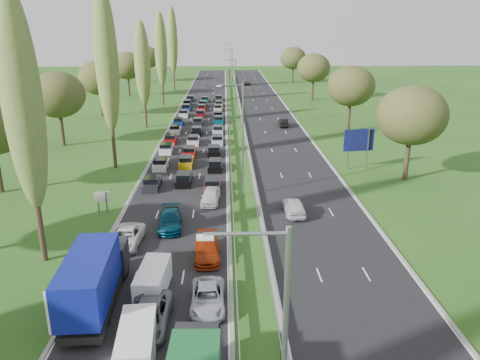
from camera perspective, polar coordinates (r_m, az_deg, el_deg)
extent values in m
plane|color=#234C17|center=(86.02, -0.59, 6.65)|extent=(260.00, 260.00, 0.00)
cube|color=black|center=(88.59, -5.02, 6.93)|extent=(10.50, 215.00, 0.04)
cube|color=black|center=(88.86, 3.77, 6.99)|extent=(10.50, 215.00, 0.04)
cube|color=gray|center=(88.34, -1.38, 7.33)|extent=(0.06, 215.00, 0.32)
cube|color=gray|center=(88.39, 0.13, 7.34)|extent=(0.06, 215.00, 0.32)
cylinder|color=gray|center=(48.61, 0.35, 4.72)|extent=(0.18, 0.18, 12.00)
cylinder|color=gray|center=(83.02, -0.57, 10.43)|extent=(0.18, 0.18, 12.00)
cylinder|color=gray|center=(117.78, -0.96, 12.78)|extent=(0.18, 0.18, 12.00)
cylinder|color=gray|center=(152.65, -1.17, 14.06)|extent=(0.18, 0.18, 12.00)
cylinder|color=#2D2116|center=(38.69, -23.28, -4.22)|extent=(0.44, 0.44, 7.20)
ellipsoid|color=#547331|center=(36.47, -25.03, 8.68)|extent=(2.80, 2.80, 16.00)
cylinder|color=#2D2116|center=(61.42, -15.20, 5.02)|extent=(0.44, 0.44, 7.92)
ellipsoid|color=#547331|center=(60.04, -15.99, 14.03)|extent=(2.80, 2.80, 17.60)
cylinder|color=#2D2116|center=(85.60, -11.47, 8.44)|extent=(0.44, 0.44, 6.48)
ellipsoid|color=#547331|center=(84.65, -11.81, 13.72)|extent=(2.80, 2.80, 14.40)
cylinder|color=#2D2116|center=(110.01, -9.39, 10.89)|extent=(0.44, 0.44, 7.20)
ellipsoid|color=#547331|center=(109.25, -9.64, 15.47)|extent=(2.80, 2.80, 16.00)
cylinder|color=#2D2116|center=(134.64, -8.05, 12.44)|extent=(0.44, 0.44, 7.92)
ellipsoid|color=#547331|center=(134.02, -8.24, 16.56)|extent=(2.80, 2.80, 17.60)
cylinder|color=#2D2116|center=(75.93, -20.87, 5.73)|extent=(0.56, 0.56, 4.84)
ellipsoid|color=#38471E|center=(75.07, -21.33, 9.66)|extent=(8.00, 8.00, 6.80)
cylinder|color=#2D2116|center=(98.55, -16.51, 8.84)|extent=(0.56, 0.56, 4.84)
ellipsoid|color=#38471E|center=(97.88, -16.80, 11.89)|extent=(8.00, 8.00, 6.80)
cylinder|color=#2D2116|center=(125.58, -13.40, 11.01)|extent=(0.56, 0.56, 4.84)
ellipsoid|color=#38471E|center=(125.06, -13.58, 13.40)|extent=(8.00, 8.00, 6.80)
cylinder|color=#2D2116|center=(156.90, -11.13, 12.54)|extent=(0.56, 0.56, 4.84)
ellipsoid|color=#38471E|center=(156.48, -11.26, 14.46)|extent=(8.00, 8.00, 6.80)
cylinder|color=#2D2116|center=(58.36, 19.67, 2.33)|extent=(0.56, 0.56, 4.84)
ellipsoid|color=#38471E|center=(57.22, 20.24, 7.41)|extent=(8.00, 8.00, 6.80)
cylinder|color=#2D2116|center=(83.39, 13.13, 7.50)|extent=(0.56, 0.56, 4.84)
ellipsoid|color=#38471E|center=(82.60, 13.39, 11.09)|extent=(8.00, 8.00, 6.80)
cylinder|color=#2D2116|center=(117.14, 8.83, 10.78)|extent=(0.56, 0.56, 4.84)
ellipsoid|color=#38471E|center=(116.58, 8.96, 13.35)|extent=(8.00, 8.00, 6.80)
cylinder|color=#2D2116|center=(151.47, 6.43, 12.56)|extent=(0.56, 0.56, 4.84)
ellipsoid|color=#38471E|center=(151.03, 6.50, 14.55)|extent=(8.00, 8.00, 6.80)
cube|color=black|center=(53.53, -10.64, -0.51)|extent=(1.75, 4.00, 0.80)
cube|color=silver|center=(60.76, -9.60, 1.83)|extent=(1.75, 4.00, 0.80)
cube|color=silver|center=(68.36, -8.93, 3.72)|extent=(1.75, 4.00, 0.80)
cube|color=#A50C0A|center=(73.89, -8.42, 4.85)|extent=(1.75, 4.00, 0.80)
cube|color=silver|center=(80.77, -7.89, 6.03)|extent=(1.75, 4.00, 0.80)
cube|color=navy|center=(87.30, -7.50, 6.97)|extent=(1.75, 4.00, 0.80)
cube|color=silver|center=(95.38, -6.84, 7.96)|extent=(1.75, 4.00, 0.80)
cube|color=navy|center=(102.37, -6.54, 8.68)|extent=(1.75, 4.00, 0.80)
cube|color=black|center=(108.34, -6.44, 9.22)|extent=(1.75, 4.00, 0.80)
cube|color=black|center=(115.09, -6.06, 9.76)|extent=(1.75, 4.00, 0.80)
cube|color=black|center=(54.41, -6.86, -0.01)|extent=(1.75, 4.00, 0.80)
cube|color=#BF990C|center=(61.29, -6.55, 2.11)|extent=(1.75, 4.00, 0.80)
cube|color=#A50C0A|center=(66.00, -6.18, 3.31)|extent=(1.75, 4.00, 0.80)
cube|color=silver|center=(72.69, -5.70, 4.73)|extent=(1.75, 4.00, 0.80)
cube|color=black|center=(79.09, -5.27, 5.86)|extent=(1.75, 4.00, 0.80)
cube|color=black|center=(86.87, -5.16, 6.99)|extent=(1.75, 4.00, 0.80)
cube|color=#590F14|center=(94.88, -4.84, 7.97)|extent=(1.75, 4.00, 0.80)
cube|color=#A50C0A|center=(101.62, -4.69, 8.67)|extent=(1.75, 4.00, 0.80)
cube|color=black|center=(106.72, -4.54, 9.13)|extent=(1.75, 4.00, 0.80)
cube|color=#053F4C|center=(113.29, -4.29, 9.68)|extent=(1.75, 4.00, 0.80)
cube|color=#590F14|center=(52.20, -3.40, -0.71)|extent=(1.75, 4.00, 0.80)
cube|color=black|center=(59.50, -3.06, 1.71)|extent=(1.75, 4.00, 0.80)
cube|color=black|center=(66.26, -3.19, 3.45)|extent=(1.75, 4.00, 0.80)
cube|color=#B2B7BC|center=(72.63, -2.78, 4.79)|extent=(1.75, 4.00, 0.80)
cube|color=#B2B7BC|center=(79.65, -2.72, 6.01)|extent=(1.75, 4.00, 0.80)
cube|color=#053F4C|center=(88.33, -2.62, 7.24)|extent=(1.75, 4.00, 0.80)
cube|color=black|center=(92.96, -2.68, 7.80)|extent=(1.75, 4.00, 0.80)
cube|color=#B2B7BC|center=(101.14, -2.70, 8.66)|extent=(1.75, 4.00, 0.80)
cube|color=#BF990C|center=(106.69, -2.59, 9.17)|extent=(1.75, 4.00, 0.80)
cube|color=black|center=(114.84, -2.62, 9.83)|extent=(1.75, 4.00, 0.80)
imported|color=white|center=(40.22, -13.71, -6.79)|extent=(2.71, 5.30, 1.43)
imported|color=slate|center=(29.96, -11.06, -15.93)|extent=(2.62, 5.42, 1.49)
imported|color=#043146|center=(42.78, -8.51, -4.86)|extent=(2.37, 5.15, 1.46)
imported|color=#A8ABB2|center=(31.31, -3.96, -14.11)|extent=(2.31, 4.85, 1.33)
imported|color=#922609|center=(37.21, -4.02, -8.43)|extent=(2.16, 4.96, 1.42)
imported|color=silver|center=(48.18, -3.60, -1.95)|extent=(2.15, 4.56, 1.51)
imported|color=silver|center=(45.60, 6.59, -3.19)|extent=(1.96, 4.68, 1.58)
imported|color=black|center=(85.47, 5.30, 7.00)|extent=(1.61, 4.35, 1.42)
imported|color=gray|center=(147.12, 0.81, 11.82)|extent=(2.42, 4.86, 1.32)
cube|color=black|center=(32.79, -17.08, -13.27)|extent=(2.55, 9.55, 0.50)
cube|color=navy|center=(30.87, -17.96, -11.35)|extent=(2.65, 7.22, 2.83)
cube|color=silver|center=(27.96, -19.95, -14.93)|extent=(2.59, 0.06, 2.73)
cube|color=black|center=(35.41, -15.74, -9.07)|extent=(2.59, 2.33, 2.20)
cylinder|color=black|center=(35.87, -15.60, -10.58)|extent=(2.23, 1.00, 1.00)
cylinder|color=black|center=(30.04, -18.81, -17.12)|extent=(2.23, 1.00, 1.00)
cube|color=black|center=(25.60, -5.39, -20.14)|extent=(2.25, 2.03, 2.20)
cube|color=silver|center=(27.50, -12.45, -18.89)|extent=(1.91, 4.77, 1.91)
cube|color=black|center=(29.22, -11.69, -16.57)|extent=(1.86, 0.76, 1.53)
cylinder|color=black|center=(29.24, -13.45, -18.08)|extent=(0.24, 0.65, 0.65)
cube|color=white|center=(33.11, -10.55, -11.88)|extent=(1.80, 4.51, 1.80)
cube|color=black|center=(34.86, -10.07, -10.37)|extent=(1.76, 0.72, 1.44)
cylinder|color=black|center=(34.79, -11.42, -11.57)|extent=(0.23, 0.61, 0.61)
cylinder|color=black|center=(32.12, -9.47, -14.19)|extent=(0.23, 0.61, 0.61)
cylinder|color=gray|center=(47.73, -16.91, -2.59)|extent=(0.16, 0.16, 2.10)
cylinder|color=gray|center=(47.52, -15.97, -2.59)|extent=(0.16, 0.16, 2.10)
cube|color=silver|center=(47.44, -16.50, -1.97)|extent=(1.49, 0.38, 1.00)
cylinder|color=gray|center=(60.48, 13.11, 3.65)|extent=(0.16, 0.16, 5.20)
cylinder|color=gray|center=(61.13, 15.29, 3.63)|extent=(0.16, 0.16, 5.20)
cube|color=navy|center=(60.51, 14.30, 4.74)|extent=(3.97, 0.71, 2.80)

